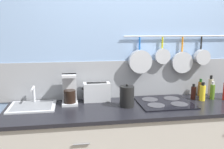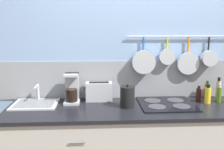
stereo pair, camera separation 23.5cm
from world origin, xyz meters
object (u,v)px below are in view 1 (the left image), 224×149
Objects in this scene: bottle_hot_sauce at (212,91)px; bottle_cooking_wine at (193,92)px; coffee_maker at (70,91)px; bottle_dish_soap at (211,87)px; kettle at (127,96)px; toaster at (97,92)px; bottle_sesame_oil at (200,88)px; bottle_olive_oil at (202,92)px.

bottle_cooking_wine is at bearing 169.51° from bottle_hot_sauce.
bottle_dish_soap is (1.58, 0.05, -0.02)m from coffee_maker.
bottle_dish_soap is at bearing 13.27° from kettle.
bottle_hot_sauce reaches higher than bottle_cooking_wine.
bottle_sesame_oil is (1.18, 0.01, -0.01)m from toaster.
kettle is 0.78m from bottle_cooking_wine.
coffee_maker is at bearing -178.02° from bottle_dish_soap.
kettle is at bearing -164.91° from bottle_sesame_oil.
coffee_maker is 1.03× the size of toaster.
bottle_sesame_oil and bottle_hot_sauce have the same top height.
coffee_maker is 1.54× the size of bottle_sesame_oil.
coffee_maker reaches higher than bottle_dish_soap.
bottle_cooking_wine is at bearing 136.20° from bottle_olive_oil.
bottle_hot_sauce is at bearing -66.73° from bottle_sesame_oil.
bottle_cooking_wine is 0.28m from bottle_dish_soap.
toaster is 1.04m from bottle_cooking_wine.
bottle_dish_soap reaches higher than bottle_sesame_oil.
bottle_dish_soap is (0.26, 0.11, 0.03)m from bottle_cooking_wine.
coffee_maker is at bearing 176.62° from bottle_hot_sauce.
bottle_hot_sauce is (0.20, -0.04, 0.01)m from bottle_cooking_wine.
toaster reaches higher than bottle_olive_oil.
bottle_cooking_wine is 0.18m from bottle_sesame_oil.
coffee_maker is at bearing 161.29° from kettle.
coffee_maker reaches higher than kettle.
coffee_maker is 1.54× the size of bottle_hot_sauce.
bottle_cooking_wine is 0.10m from bottle_olive_oil.
bottle_olive_oil is at bearing -8.22° from toaster.
kettle is 1.16× the size of bottle_hot_sauce.
toaster is 1.29× the size of kettle.
bottle_dish_soap is at bearing -0.60° from bottle_sesame_oil.
coffee_maker is at bearing -177.80° from bottle_sesame_oil.
bottle_hot_sauce is at bearing 5.79° from kettle.
toaster is at bearing 140.06° from kettle.
bottle_dish_soap is at bearing 1.98° from coffee_maker.
toaster is 1.47× the size of bottle_olive_oil.
bottle_dish_soap is (0.06, 0.14, 0.02)m from bottle_hot_sauce.
bottle_hot_sauce is at bearing -3.38° from coffee_maker.
kettle reaches higher than bottle_sesame_oil.
kettle is (0.27, -0.23, 0.00)m from toaster.
kettle is at bearing -175.27° from bottle_olive_oil.
bottle_dish_soap is at bearing 66.84° from bottle_hot_sauce.
kettle is at bearing -174.21° from bottle_hot_sauce.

